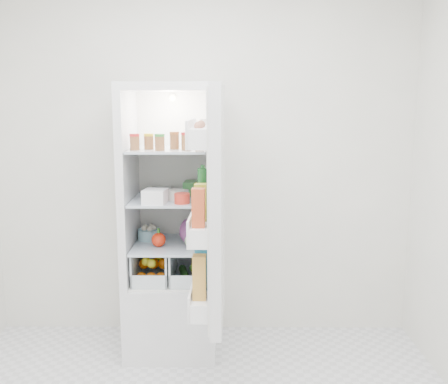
{
  "coord_description": "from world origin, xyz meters",
  "views": [
    {
      "loc": [
        0.18,
        -2.05,
        1.67
      ],
      "look_at": [
        0.16,
        0.95,
        1.14
      ],
      "focal_mm": 40.0,
      "sensor_mm": 36.0,
      "label": 1
    }
  ],
  "objects_px": {
    "mushroom_bowl": "(149,234)",
    "fridge_door": "(212,212)",
    "refrigerator": "(173,252)",
    "red_cabbage": "(194,231)"
  },
  "relations": [
    {
      "from": "red_cabbage",
      "to": "fridge_door",
      "type": "relative_size",
      "value": 0.15
    },
    {
      "from": "mushroom_bowl",
      "to": "fridge_door",
      "type": "xyz_separation_m",
      "value": [
        0.46,
        -0.68,
        0.31
      ]
    },
    {
      "from": "refrigerator",
      "to": "red_cabbage",
      "type": "distance_m",
      "value": 0.25
    },
    {
      "from": "mushroom_bowl",
      "to": "refrigerator",
      "type": "bearing_deg",
      "value": -13.01
    },
    {
      "from": "red_cabbage",
      "to": "mushroom_bowl",
      "type": "bearing_deg",
      "value": 157.71
    },
    {
      "from": "red_cabbage",
      "to": "mushroom_bowl",
      "type": "distance_m",
      "value": 0.35
    },
    {
      "from": "refrigerator",
      "to": "fridge_door",
      "type": "xyz_separation_m",
      "value": [
        0.29,
        -0.64,
        0.43
      ]
    },
    {
      "from": "red_cabbage",
      "to": "fridge_door",
      "type": "height_order",
      "value": "fridge_door"
    },
    {
      "from": "mushroom_bowl",
      "to": "fridge_door",
      "type": "height_order",
      "value": "fridge_door"
    },
    {
      "from": "refrigerator",
      "to": "mushroom_bowl",
      "type": "distance_m",
      "value": 0.21
    }
  ]
}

